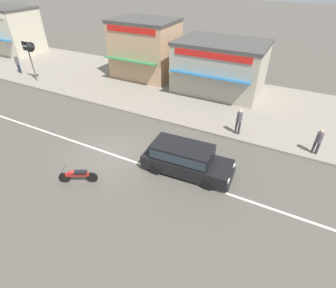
{
  "coord_description": "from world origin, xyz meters",
  "views": [
    {
      "loc": [
        8.3,
        -9.22,
        9.08
      ],
      "look_at": [
        2.84,
        1.38,
        0.8
      ],
      "focal_mm": 28.0,
      "sensor_mm": 36.0,
      "label": 1
    }
  ],
  "objects_px": {
    "pedestrian_by_shop": "(319,140)",
    "shopfront_corner_warung": "(145,48)",
    "pedestrian_mid_kerb": "(239,120)",
    "shopfront_far_kios": "(220,66)",
    "minivan_black_0": "(185,158)",
    "arrow_signboard": "(31,49)",
    "pedestrian_near_clock": "(17,63)",
    "shopfront_mid_block": "(12,30)",
    "motorcycle_0": "(77,175)"
  },
  "relations": [
    {
      "from": "arrow_signboard",
      "to": "pedestrian_mid_kerb",
      "type": "distance_m",
      "value": 18.33
    },
    {
      "from": "pedestrian_mid_kerb",
      "to": "shopfront_far_kios",
      "type": "bearing_deg",
      "value": 118.58
    },
    {
      "from": "minivan_black_0",
      "to": "arrow_signboard",
      "type": "relative_size",
      "value": 1.37
    },
    {
      "from": "motorcycle_0",
      "to": "shopfront_mid_block",
      "type": "height_order",
      "value": "shopfront_mid_block"
    },
    {
      "from": "shopfront_corner_warung",
      "to": "pedestrian_near_clock",
      "type": "bearing_deg",
      "value": -155.51
    },
    {
      "from": "minivan_black_0",
      "to": "shopfront_far_kios",
      "type": "bearing_deg",
      "value": 99.53
    },
    {
      "from": "minivan_black_0",
      "to": "motorcycle_0",
      "type": "distance_m",
      "value": 5.45
    },
    {
      "from": "motorcycle_0",
      "to": "pedestrian_mid_kerb",
      "type": "xyz_separation_m",
      "value": [
        5.91,
        7.87,
        0.72
      ]
    },
    {
      "from": "pedestrian_near_clock",
      "to": "motorcycle_0",
      "type": "bearing_deg",
      "value": -29.67
    },
    {
      "from": "minivan_black_0",
      "to": "shopfront_mid_block",
      "type": "distance_m",
      "value": 29.14
    },
    {
      "from": "pedestrian_mid_kerb",
      "to": "motorcycle_0",
      "type": "bearing_deg",
      "value": -126.92
    },
    {
      "from": "minivan_black_0",
      "to": "pedestrian_near_clock",
      "type": "bearing_deg",
      "value": 163.87
    },
    {
      "from": "pedestrian_mid_kerb",
      "to": "shopfront_far_kios",
      "type": "height_order",
      "value": "shopfront_far_kios"
    },
    {
      "from": "pedestrian_near_clock",
      "to": "shopfront_mid_block",
      "type": "distance_m",
      "value": 8.4
    },
    {
      "from": "pedestrian_by_shop",
      "to": "shopfront_far_kios",
      "type": "xyz_separation_m",
      "value": [
        -7.8,
        6.2,
        1.1
      ]
    },
    {
      "from": "pedestrian_near_clock",
      "to": "shopfront_corner_warung",
      "type": "xyz_separation_m",
      "value": [
        11.33,
        5.16,
        1.49
      ]
    },
    {
      "from": "arrow_signboard",
      "to": "pedestrian_mid_kerb",
      "type": "bearing_deg",
      "value": -1.55
    },
    {
      "from": "pedestrian_near_clock",
      "to": "shopfront_corner_warung",
      "type": "bearing_deg",
      "value": 24.49
    },
    {
      "from": "pedestrian_near_clock",
      "to": "pedestrian_mid_kerb",
      "type": "distance_m",
      "value": 21.91
    },
    {
      "from": "pedestrian_mid_kerb",
      "to": "shopfront_far_kios",
      "type": "xyz_separation_m",
      "value": [
        -3.35,
        6.15,
        1.01
      ]
    },
    {
      "from": "shopfront_far_kios",
      "to": "pedestrian_by_shop",
      "type": "bearing_deg",
      "value": -38.46
    },
    {
      "from": "arrow_signboard",
      "to": "shopfront_far_kios",
      "type": "xyz_separation_m",
      "value": [
        14.87,
        5.66,
        -0.91
      ]
    },
    {
      "from": "minivan_black_0",
      "to": "pedestrian_mid_kerb",
      "type": "height_order",
      "value": "pedestrian_mid_kerb"
    },
    {
      "from": "pedestrian_mid_kerb",
      "to": "shopfront_mid_block",
      "type": "relative_size",
      "value": 0.29
    },
    {
      "from": "pedestrian_by_shop",
      "to": "shopfront_far_kios",
      "type": "bearing_deg",
      "value": 141.54
    },
    {
      "from": "shopfront_corner_warung",
      "to": "pedestrian_mid_kerb",
      "type": "bearing_deg",
      "value": -31.18
    },
    {
      "from": "minivan_black_0",
      "to": "shopfront_far_kios",
      "type": "height_order",
      "value": "shopfront_far_kios"
    },
    {
      "from": "motorcycle_0",
      "to": "pedestrian_by_shop",
      "type": "height_order",
      "value": "pedestrian_by_shop"
    },
    {
      "from": "minivan_black_0",
      "to": "pedestrian_by_shop",
      "type": "distance_m",
      "value": 7.56
    },
    {
      "from": "minivan_black_0",
      "to": "shopfront_corner_warung",
      "type": "height_order",
      "value": "shopfront_corner_warung"
    },
    {
      "from": "minivan_black_0",
      "to": "arrow_signboard",
      "type": "height_order",
      "value": "arrow_signboard"
    },
    {
      "from": "pedestrian_near_clock",
      "to": "shopfront_mid_block",
      "type": "bearing_deg",
      "value": 143.76
    },
    {
      "from": "motorcycle_0",
      "to": "pedestrian_by_shop",
      "type": "relative_size",
      "value": 1.11
    },
    {
      "from": "arrow_signboard",
      "to": "shopfront_mid_block",
      "type": "height_order",
      "value": "shopfront_mid_block"
    },
    {
      "from": "motorcycle_0",
      "to": "arrow_signboard",
      "type": "distance_m",
      "value": 15.11
    },
    {
      "from": "minivan_black_0",
      "to": "motorcycle_0",
      "type": "xyz_separation_m",
      "value": [
        -4.38,
        -3.21,
        -0.42
      ]
    },
    {
      "from": "pedestrian_by_shop",
      "to": "shopfront_corner_warung",
      "type": "xyz_separation_m",
      "value": [
        -15.0,
        6.43,
        1.59
      ]
    },
    {
      "from": "pedestrian_mid_kerb",
      "to": "minivan_black_0",
      "type": "bearing_deg",
      "value": -108.26
    },
    {
      "from": "pedestrian_mid_kerb",
      "to": "shopfront_corner_warung",
      "type": "height_order",
      "value": "shopfront_corner_warung"
    },
    {
      "from": "arrow_signboard",
      "to": "pedestrian_mid_kerb",
      "type": "xyz_separation_m",
      "value": [
        18.22,
        -0.49,
        -1.93
      ]
    },
    {
      "from": "minivan_black_0",
      "to": "motorcycle_0",
      "type": "bearing_deg",
      "value": -143.72
    },
    {
      "from": "shopfront_corner_warung",
      "to": "pedestrian_by_shop",
      "type": "bearing_deg",
      "value": -23.21
    },
    {
      "from": "arrow_signboard",
      "to": "shopfront_corner_warung",
      "type": "height_order",
      "value": "shopfront_corner_warung"
    },
    {
      "from": "arrow_signboard",
      "to": "shopfront_far_kios",
      "type": "height_order",
      "value": "shopfront_far_kios"
    },
    {
      "from": "arrow_signboard",
      "to": "shopfront_corner_warung",
      "type": "xyz_separation_m",
      "value": [
        7.67,
        5.89,
        -0.42
      ]
    },
    {
      "from": "shopfront_far_kios",
      "to": "shopfront_mid_block",
      "type": "bearing_deg",
      "value": -179.92
    },
    {
      "from": "minivan_black_0",
      "to": "shopfront_far_kios",
      "type": "relative_size",
      "value": 0.68
    },
    {
      "from": "shopfront_far_kios",
      "to": "minivan_black_0",
      "type": "bearing_deg",
      "value": -80.47
    },
    {
      "from": "pedestrian_by_shop",
      "to": "arrow_signboard",
      "type": "bearing_deg",
      "value": 178.63
    },
    {
      "from": "minivan_black_0",
      "to": "shopfront_corner_warung",
      "type": "relative_size",
      "value": 0.85
    }
  ]
}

